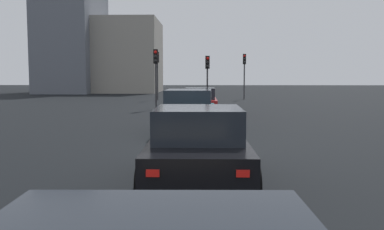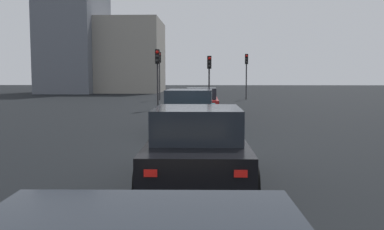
# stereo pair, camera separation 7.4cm
# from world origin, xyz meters

# --- Properties ---
(ground_plane) EXTENTS (160.00, 160.00, 0.20)m
(ground_plane) POSITION_xyz_m (0.00, 0.00, -0.10)
(ground_plane) COLOR black
(car_red_lead) EXTENTS (4.22, 1.99, 1.48)m
(car_red_lead) POSITION_xyz_m (8.95, -0.12, 0.72)
(car_red_lead) COLOR maroon
(car_red_lead) RESTS_ON ground_plane
(car_teal_second) EXTENTS (4.83, 2.19, 1.63)m
(car_teal_second) POSITION_xyz_m (1.75, 0.25, 0.78)
(car_teal_second) COLOR #19606B
(car_teal_second) RESTS_ON ground_plane
(car_black_third) EXTENTS (4.42, 2.10, 1.54)m
(car_black_third) POSITION_xyz_m (-6.04, -0.18, 0.74)
(car_black_third) COLOR black
(car_black_third) RESTS_ON ground_plane
(traffic_light_near_left) EXTENTS (0.32, 0.30, 3.50)m
(traffic_light_near_left) POSITION_xyz_m (16.24, -0.59, 2.53)
(traffic_light_near_left) COLOR #2D2D30
(traffic_light_near_left) RESTS_ON ground_plane
(traffic_light_near_right) EXTENTS (0.32, 0.29, 4.14)m
(traffic_light_near_right) POSITION_xyz_m (23.23, 3.65, 2.98)
(traffic_light_near_right) COLOR #2D2D30
(traffic_light_near_right) RESTS_ON ground_plane
(traffic_light_far_left) EXTENTS (0.32, 0.29, 4.03)m
(traffic_light_far_left) POSITION_xyz_m (24.62, -3.96, 2.90)
(traffic_light_far_left) COLOR #2D2D30
(traffic_light_far_left) RESTS_ON ground_plane
(traffic_light_far_right) EXTENTS (0.32, 0.28, 3.77)m
(traffic_light_far_right) POSITION_xyz_m (12.93, 2.69, 2.72)
(traffic_light_far_right) COLOR #2D2D30
(traffic_light_far_right) RESTS_ON ground_plane
(building_facade_left) EXTENTS (10.82, 9.37, 9.04)m
(building_facade_left) POSITION_xyz_m (41.37, 10.00, 4.52)
(building_facade_left) COLOR gray
(building_facade_left) RESTS_ON ground_plane
(building_facade_center) EXTENTS (12.31, 6.43, 13.66)m
(building_facade_center) POSITION_xyz_m (40.19, 16.00, 6.83)
(building_facade_center) COLOR slate
(building_facade_center) RESTS_ON ground_plane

